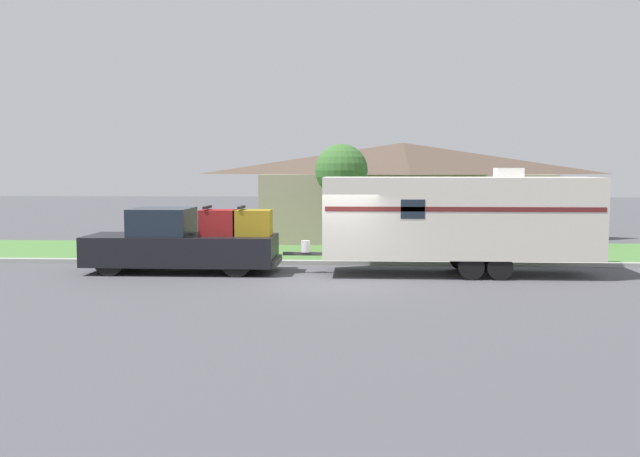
% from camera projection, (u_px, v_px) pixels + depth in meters
% --- Properties ---
extents(ground_plane, '(120.00, 120.00, 0.00)m').
position_uv_depth(ground_plane, '(335.00, 283.00, 20.37)').
color(ground_plane, '#47474C').
extents(curb_strip, '(80.00, 0.30, 0.14)m').
position_uv_depth(curb_strip, '(339.00, 263.00, 24.09)').
color(curb_strip, '#999993').
rests_on(curb_strip, ground_plane).
extents(lawn_strip, '(80.00, 7.00, 0.03)m').
position_uv_depth(lawn_strip, '(342.00, 252.00, 27.73)').
color(lawn_strip, '#477538').
rests_on(lawn_strip, ground_plane).
extents(house_across_street, '(13.44, 7.10, 4.42)m').
position_uv_depth(house_across_street, '(403.00, 189.00, 32.76)').
color(house_across_street, gray).
rests_on(house_across_street, ground_plane).
extents(pickup_truck, '(6.01, 2.09, 2.09)m').
position_uv_depth(pickup_truck, '(184.00, 243.00, 22.32)').
color(pickup_truck, black).
rests_on(pickup_truck, ground_plane).
extents(travel_trailer, '(9.52, 2.39, 3.27)m').
position_uv_depth(travel_trailer, '(459.00, 217.00, 21.77)').
color(travel_trailer, black).
rests_on(travel_trailer, ground_plane).
extents(mailbox, '(0.48, 0.20, 1.28)m').
position_uv_depth(mailbox, '(598.00, 235.00, 24.36)').
color(mailbox, brown).
rests_on(mailbox, ground_plane).
extents(tree_in_yard, '(2.03, 2.03, 4.19)m').
position_uv_depth(tree_in_yard, '(341.00, 171.00, 27.33)').
color(tree_in_yard, brown).
rests_on(tree_in_yard, ground_plane).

